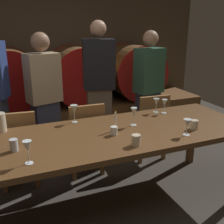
# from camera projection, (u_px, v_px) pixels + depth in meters

# --- Properties ---
(back_wall) EXTENTS (5.73, 0.24, 2.63)m
(back_wall) POSITION_uv_depth(u_px,v_px,m) (37.00, 50.00, 4.41)
(back_wall) COLOR brown
(back_wall) RESTS_ON ground
(barrel_shelf) EXTENTS (5.15, 0.90, 0.51)m
(barrel_shelf) POSITION_uv_depth(u_px,v_px,m) (48.00, 122.00, 4.26)
(barrel_shelf) COLOR brown
(barrel_shelf) RESTS_ON ground
(wine_barrel_center_left) EXTENTS (0.89, 0.79, 0.89)m
(wine_barrel_center_left) POSITION_uv_depth(u_px,v_px,m) (10.00, 80.00, 3.87)
(wine_barrel_center_left) COLOR brown
(wine_barrel_center_left) RESTS_ON barrel_shelf
(wine_barrel_center_right) EXTENTS (0.89, 0.79, 0.89)m
(wine_barrel_center_right) POSITION_uv_depth(u_px,v_px,m) (78.00, 75.00, 4.23)
(wine_barrel_center_right) COLOR brown
(wine_barrel_center_right) RESTS_ON barrel_shelf
(wine_barrel_far_right) EXTENTS (0.89, 0.79, 0.89)m
(wine_barrel_far_right) POSITION_uv_depth(u_px,v_px,m) (133.00, 71.00, 4.58)
(wine_barrel_far_right) COLOR brown
(wine_barrel_far_right) RESTS_ON barrel_shelf
(dining_table) EXTENTS (2.72, 0.95, 0.77)m
(dining_table) POSITION_uv_depth(u_px,v_px,m) (110.00, 139.00, 2.52)
(dining_table) COLOR brown
(dining_table) RESTS_ON ground
(chair_left) EXTENTS (0.44, 0.44, 0.88)m
(chair_left) POSITION_uv_depth(u_px,v_px,m) (18.00, 145.00, 2.91)
(chair_left) COLOR olive
(chair_left) RESTS_ON ground
(chair_center) EXTENTS (0.41, 0.41, 0.88)m
(chair_center) POSITION_uv_depth(u_px,v_px,m) (85.00, 135.00, 3.16)
(chair_center) COLOR olive
(chair_center) RESTS_ON ground
(chair_right) EXTENTS (0.42, 0.42, 0.88)m
(chair_right) POSITION_uv_depth(u_px,v_px,m) (150.00, 123.00, 3.53)
(chair_right) COLOR olive
(chair_right) RESTS_ON ground
(guest_center_left) EXTENTS (0.43, 0.33, 1.63)m
(guest_center_left) POSITION_uv_depth(u_px,v_px,m) (45.00, 100.00, 3.30)
(guest_center_left) COLOR #33384C
(guest_center_left) RESTS_ON ground
(guest_center_right) EXTENTS (0.42, 0.31, 1.76)m
(guest_center_right) POSITION_uv_depth(u_px,v_px,m) (99.00, 91.00, 3.46)
(guest_center_right) COLOR brown
(guest_center_right) RESTS_ON ground
(guest_far_right) EXTENTS (0.42, 0.31, 1.64)m
(guest_far_right) POSITION_uv_depth(u_px,v_px,m) (148.00, 89.00, 3.83)
(guest_far_right) COLOR #33384C
(guest_far_right) RESTS_ON ground
(candle_left) EXTENTS (0.05, 0.05, 0.20)m
(candle_left) POSITION_uv_depth(u_px,v_px,m) (115.00, 125.00, 2.54)
(candle_left) COLOR olive
(candle_left) RESTS_ON dining_table
(wine_glass_far_left) EXTENTS (0.07, 0.07, 0.18)m
(wine_glass_far_left) POSITION_uv_depth(u_px,v_px,m) (27.00, 147.00, 1.91)
(wine_glass_far_left) COLOR white
(wine_glass_far_left) RESTS_ON dining_table
(wine_glass_left) EXTENTS (0.07, 0.07, 0.18)m
(wine_glass_left) POSITION_uv_depth(u_px,v_px,m) (74.00, 110.00, 2.72)
(wine_glass_left) COLOR silver
(wine_glass_left) RESTS_ON dining_table
(wine_glass_center_left) EXTENTS (0.06, 0.06, 0.18)m
(wine_glass_center_left) POSITION_uv_depth(u_px,v_px,m) (134.00, 113.00, 2.64)
(wine_glass_center_left) COLOR silver
(wine_glass_center_left) RESTS_ON dining_table
(wine_glass_center_right) EXTENTS (0.07, 0.07, 0.15)m
(wine_glass_center_right) POSITION_uv_depth(u_px,v_px,m) (187.00, 124.00, 2.41)
(wine_glass_center_right) COLOR white
(wine_glass_center_right) RESTS_ON dining_table
(wine_glass_right) EXTENTS (0.07, 0.07, 0.16)m
(wine_glass_right) POSITION_uv_depth(u_px,v_px,m) (156.00, 102.00, 3.04)
(wine_glass_right) COLOR silver
(wine_glass_right) RESTS_ON dining_table
(wine_glass_far_right) EXTENTS (0.06, 0.06, 0.16)m
(wine_glass_far_right) POSITION_uv_depth(u_px,v_px,m) (165.00, 103.00, 3.01)
(wine_glass_far_right) COLOR silver
(wine_glass_far_right) RESTS_ON dining_table
(cup_far_left) EXTENTS (0.06, 0.06, 0.10)m
(cup_far_left) POSITION_uv_depth(u_px,v_px,m) (14.00, 145.00, 2.13)
(cup_far_left) COLOR silver
(cup_far_left) RESTS_ON dining_table
(cup_center_left) EXTENTS (0.06, 0.06, 0.08)m
(cup_center_left) POSITION_uv_depth(u_px,v_px,m) (114.00, 131.00, 2.44)
(cup_center_left) COLOR white
(cup_center_left) RESTS_ON dining_table
(cup_center_right) EXTENTS (0.07, 0.07, 0.09)m
(cup_center_right) POSITION_uv_depth(u_px,v_px,m) (136.00, 140.00, 2.23)
(cup_center_right) COLOR beige
(cup_center_right) RESTS_ON dining_table
(cup_far_right) EXTENTS (0.07, 0.07, 0.09)m
(cup_far_right) POSITION_uv_depth(u_px,v_px,m) (194.00, 125.00, 2.57)
(cup_far_right) COLOR beige
(cup_far_right) RESTS_ON dining_table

